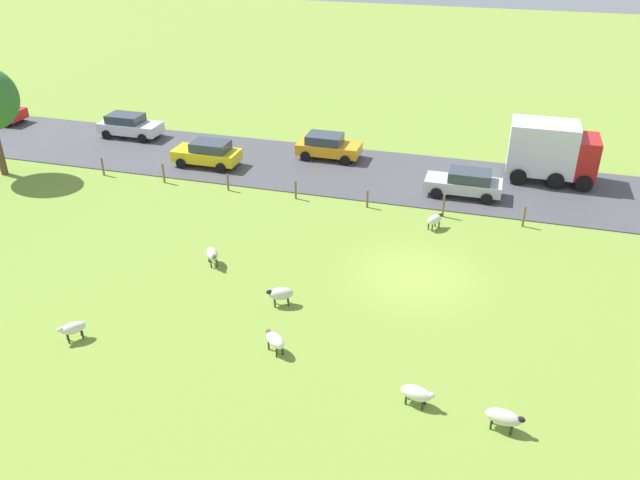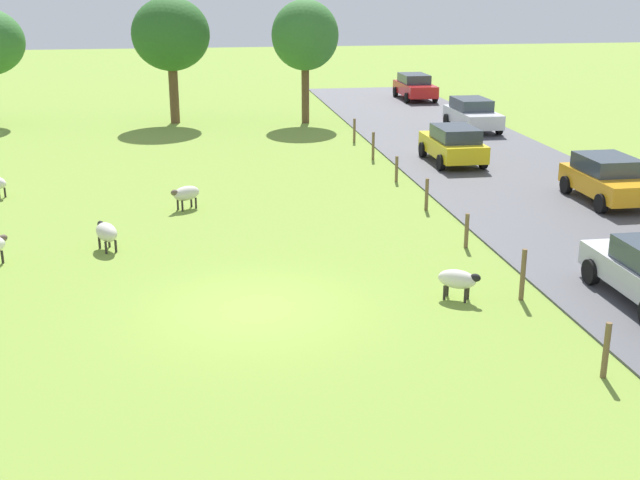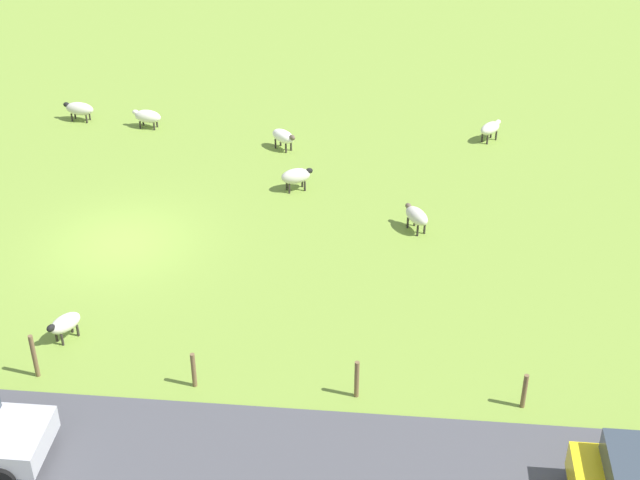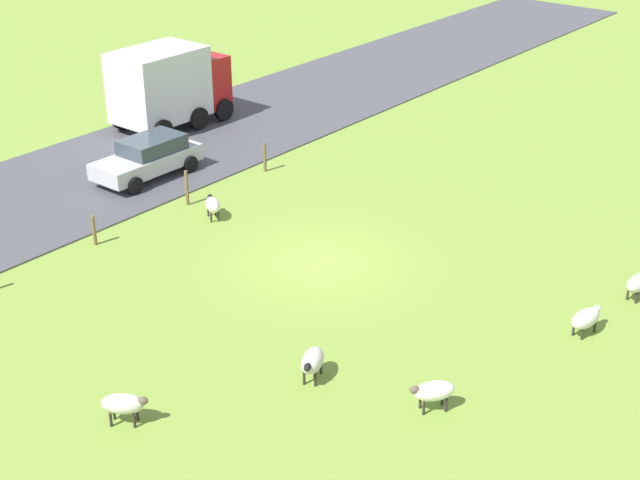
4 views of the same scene
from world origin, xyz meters
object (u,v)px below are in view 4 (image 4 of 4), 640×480
Objects in this scene: sheep_3 at (123,404)px; truck_0 at (168,85)px; sheep_5 at (586,318)px; sheep_4 at (312,361)px; car_2 at (148,157)px; sheep_1 at (433,391)px; sheep_0 at (640,282)px; sheep_6 at (213,205)px.

truck_0 is (14.68, -14.95, 1.35)m from sheep_3.
sheep_5 is at bearing -122.43° from sheep_3.
car_2 is at bearing -25.60° from sheep_4.
sheep_4 reaches higher than sheep_1.
sheep_0 is at bearing -117.42° from sheep_4.
sheep_4 is at bearing 154.40° from car_2.
car_2 is at bearing -0.14° from sheep_5.
car_2 is (17.94, 2.77, 0.33)m from sheep_0.
sheep_3 is 11.35m from sheep_6.
sheep_5 is (-6.61, -10.40, -0.07)m from sheep_3.
sheep_4 is at bearing 55.32° from sheep_5.
car_2 is at bearing 129.51° from truck_0.
car_2 is at bearing -43.60° from sheep_3.
sheep_5 is 13.11m from sheep_6.
sheep_6 is (13.07, 1.07, 0.04)m from sheep_5.
sheep_1 is 12.52m from sheep_6.
car_2 is (4.50, -1.11, 0.32)m from sheep_6.
car_2 reaches higher than sheep_5.
sheep_1 is (1.72, 8.28, 0.03)m from sheep_0.
sheep_0 is 1.06× the size of sheep_5.
sheep_0 is at bearing -97.51° from sheep_5.
car_2 is at bearing -13.88° from sheep_6.
truck_0 is (8.22, -5.62, 1.38)m from sheep_6.
truck_0 is at bearing -26.67° from sheep_1.
car_2 reaches higher than sheep_3.
sheep_1 reaches higher than sheep_0.
sheep_0 is 21.78m from truck_0.
sheep_1 is 0.22× the size of truck_0.
sheep_0 is at bearing 175.41° from truck_0.
sheep_6 is at bearing 166.12° from car_2.
truck_0 reaches higher than sheep_1.
sheep_0 is 13.99m from sheep_6.
sheep_3 is at bearing 61.24° from sheep_4.
sheep_1 is 0.93× the size of sheep_4.
sheep_3 is at bearing 43.16° from sheep_1.
sheep_1 is 0.26× the size of car_2.
sheep_3 is 4.69m from sheep_4.
sheep_3 is 12.32m from sheep_5.
car_2 is at bearing 8.78° from sheep_0.
sheep_5 is at bearing -103.86° from sheep_1.
sheep_5 is 1.15× the size of sheep_6.
truck_0 reaches higher than sheep_0.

